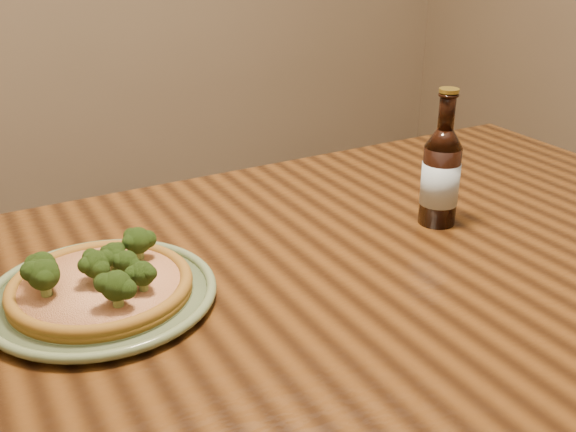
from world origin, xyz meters
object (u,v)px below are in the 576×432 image
table (306,327)px  beer_bottle (441,175)px  plate (102,294)px  pizza (100,283)px

table → beer_bottle: beer_bottle is taller
table → plate: size_ratio=5.08×
pizza → beer_bottle: bearing=-2.0°
plate → pizza: bearing=-97.5°
plate → beer_bottle: size_ratio=1.35×
table → plate: 0.31m
beer_bottle → pizza: bearing=178.5°
pizza → beer_bottle: beer_bottle is taller
table → plate: bearing=166.1°
table → beer_bottle: bearing=9.9°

